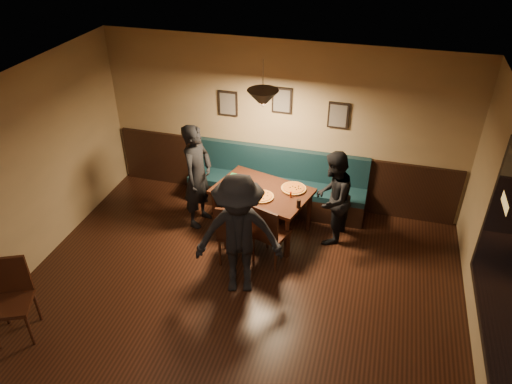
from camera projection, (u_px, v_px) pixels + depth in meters
The scene contains 26 objects.
floor at pixel (213, 352), 5.77m from camera, with size 7.00×7.00×0.00m, color black.
ceiling at pixel (197, 143), 4.25m from camera, with size 7.00×7.00×0.00m, color silver.
wall_back at pixel (282, 126), 7.85m from camera, with size 6.00×6.00×0.00m, color #8C704F.
wainscot at pixel (280, 174), 8.31m from camera, with size 5.88×0.06×1.00m, color black.
booth_bench at pixel (276, 182), 8.09m from camera, with size 3.00×0.60×1.00m, color #0F232D, non-canonical shape.
window_frame at pixel (508, 276), 4.70m from camera, with size 0.06×2.56×1.86m, color black.
window_glass at pixel (505, 276), 4.70m from camera, with size 2.40×2.40×0.00m, color black.
picture_left at pixel (228, 103), 7.86m from camera, with size 0.32×0.04×0.42m, color black.
picture_center at pixel (282, 100), 7.58m from camera, with size 0.32×0.04×0.42m, color black.
picture_right at pixel (338, 115), 7.46m from camera, with size 0.32×0.04×0.42m, color black.
pendant_lamp at pixel (263, 99), 6.58m from camera, with size 0.44×0.44×0.25m, color black.
dining_table at pixel (262, 211), 7.58m from camera, with size 1.44×0.92×0.77m, color black.
chair_near_left at pixel (235, 230), 6.94m from camera, with size 0.45×0.45×1.02m, color #311C0D, non-canonical shape.
chair_near_right at pixel (272, 232), 6.94m from camera, with size 0.44×0.44×1.00m, color black, non-canonical shape.
diner_left at pixel (198, 176), 7.53m from camera, with size 0.63×0.42×1.74m, color black.
diner_right at pixel (332, 198), 7.21m from camera, with size 0.74×0.57×1.51m, color black.
diner_front at pixel (239, 236), 6.22m from camera, with size 1.15×0.66×1.78m, color black.
pizza_a at pixel (237, 181), 7.56m from camera, with size 0.37×0.37×0.04m, color #C15824.
pizza_b at pixel (262, 197), 7.18m from camera, with size 0.36×0.36×0.04m, color #C07724.
pizza_c at pixel (294, 188), 7.37m from camera, with size 0.39×0.39×0.04m, color orange.
soda_glass at pixel (299, 204), 6.94m from camera, with size 0.06×0.06×0.13m, color black.
tabasco_bottle at pixel (291, 194), 7.17m from camera, with size 0.03×0.03×0.12m, color #982405.
napkin_a at pixel (234, 175), 7.74m from camera, with size 0.13×0.13×0.01m, color #1A652F.
napkin_b at pixel (223, 195), 7.24m from camera, with size 0.14×0.14×0.01m, color #1F7538.
cutlery_set at pixel (252, 203), 7.07m from camera, with size 0.02×0.20×0.00m, color silver.
cafe_chair_far at pixel (10, 303), 5.72m from camera, with size 0.46×0.46×1.05m, color black, non-canonical shape.
Camera 1 is at (1.52, -3.54, 4.73)m, focal length 33.76 mm.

